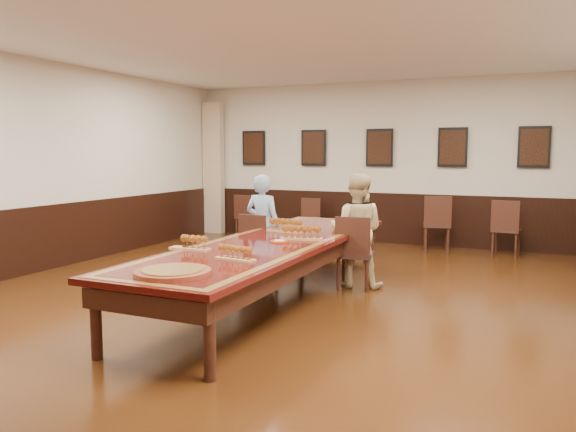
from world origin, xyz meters
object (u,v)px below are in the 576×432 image
at_px(spare_chair_a, 248,216).
at_px(carved_platter, 173,272).
at_px(person_man, 263,226).
at_px(spare_chair_b, 315,219).
at_px(chair_woman, 355,252).
at_px(chair_man, 260,246).
at_px(person_woman, 357,230).
at_px(spare_chair_c, 437,223).
at_px(conference_table, 271,252).
at_px(spare_chair_d, 507,228).

relative_size(spare_chair_a, carved_platter, 1.27).
bearing_deg(person_man, spare_chair_b, -77.40).
bearing_deg(spare_chair_a, chair_woman, 140.36).
relative_size(chair_man, chair_woman, 0.96).
distance_m(person_woman, carved_platter, 3.30).
bearing_deg(person_man, carved_platter, 107.04).
bearing_deg(spare_chair_a, spare_chair_c, -175.78).
bearing_deg(person_woman, conference_table, 52.36).
height_order(spare_chair_b, conference_table, spare_chair_b).
bearing_deg(spare_chair_a, spare_chair_d, -175.92).
bearing_deg(spare_chair_d, person_woman, 67.62).
height_order(chair_man, person_woman, person_woman).
bearing_deg(spare_chair_b, person_woman, 121.20).
height_order(chair_woman, spare_chair_d, spare_chair_d).
height_order(spare_chair_d, conference_table, spare_chair_d).
bearing_deg(spare_chair_c, chair_woman, 69.09).
height_order(chair_man, spare_chair_d, spare_chair_d).
height_order(chair_woman, spare_chair_a, chair_woman).
height_order(chair_woman, person_woman, person_woman).
bearing_deg(spare_chair_d, conference_table, 67.07).
relative_size(spare_chair_c, person_woman, 0.67).
xyz_separation_m(person_man, carved_platter, (0.77, -3.28, 0.03)).
relative_size(chair_woman, spare_chair_a, 1.07).
distance_m(person_man, conference_table, 1.45).
relative_size(spare_chair_b, spare_chair_c, 0.87).
bearing_deg(chair_woman, spare_chair_c, -106.19).
xyz_separation_m(chair_woman, spare_chair_a, (-3.47, 3.47, -0.03)).
xyz_separation_m(spare_chair_a, spare_chair_b, (1.50, 0.08, -0.01)).
distance_m(chair_woman, person_man, 1.47).
bearing_deg(spare_chair_a, carved_platter, 118.31).
distance_m(chair_woman, person_woman, 0.29).
xyz_separation_m(spare_chair_a, person_woman, (3.46, -3.37, 0.31)).
distance_m(spare_chair_b, person_man, 3.46).
height_order(person_woman, conference_table, person_woman).
relative_size(chair_man, spare_chair_d, 0.95).
xyz_separation_m(spare_chair_c, carved_platter, (-1.19, -6.52, 0.26)).
distance_m(conference_table, carved_platter, 2.04).
xyz_separation_m(spare_chair_b, spare_chair_c, (2.48, -0.16, 0.07)).
relative_size(person_woman, carved_platter, 2.13).
distance_m(spare_chair_a, spare_chair_d, 5.19).
bearing_deg(person_woman, spare_chair_c, -106.69).
xyz_separation_m(chair_woman, spare_chair_b, (-1.97, 3.55, -0.04)).
height_order(spare_chair_d, person_woman, person_woman).
height_order(chair_man, person_man, person_man).
distance_m(spare_chair_b, conference_table, 4.82).
bearing_deg(chair_man, person_woman, -173.97).
relative_size(spare_chair_a, spare_chair_c, 0.89).
xyz_separation_m(spare_chair_b, conference_table, (1.26, -4.65, 0.17)).
bearing_deg(person_man, person_woman, -177.94).
relative_size(spare_chair_b, person_woman, 0.58).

